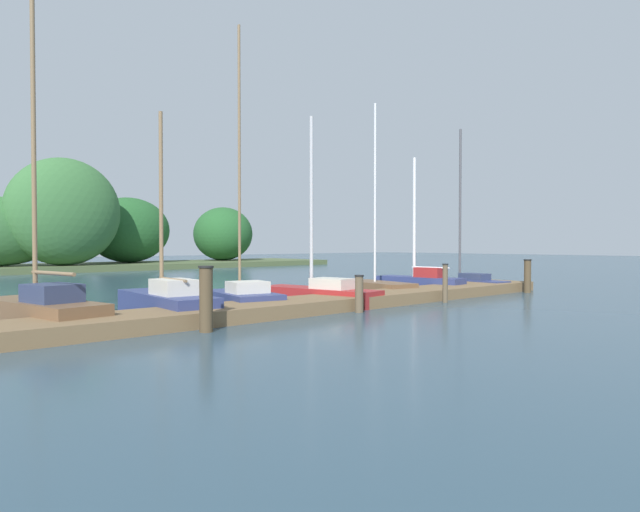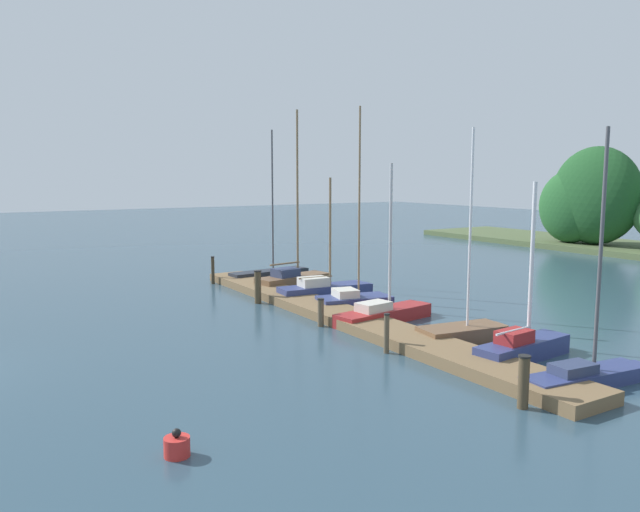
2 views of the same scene
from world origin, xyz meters
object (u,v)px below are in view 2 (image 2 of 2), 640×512
Objects in this scene: sailboat_5 at (465,331)px; mooring_piling_2 at (321,312)px; sailboat_3 at (355,299)px; mooring_piling_4 at (524,382)px; mooring_piling_1 at (258,287)px; channel_buoy_0 at (177,446)px; sailboat_6 at (525,345)px; sailboat_7 at (589,372)px; sailboat_2 at (326,289)px; sailboat_1 at (295,278)px; sailboat_4 at (386,312)px; sailboat_0 at (271,273)px; mooring_piling_0 at (213,270)px; mooring_piling_3 at (387,333)px.

mooring_piling_2 is at bearing 135.06° from sailboat_5.
sailboat_3 is 11.32m from mooring_piling_4.
channel_buoy_0 is (12.07, -7.58, -0.50)m from mooring_piling_1.
sailboat_3 is at bearing 45.05° from mooring_piling_1.
sailboat_7 is at bearing -106.18° from sailboat_6.
sailboat_7 is 10.41m from channel_buoy_0.
sailboat_3 is (2.33, -0.06, -0.02)m from sailboat_2.
sailboat_1 is 1.04× the size of sailboat_3.
channel_buoy_0 is at bearing -136.32° from sailboat_1.
sailboat_1 is 1.62× the size of sailboat_6.
sailboat_7 is (8.25, 0.16, -0.01)m from sailboat_4.
sailboat_1 reaches higher than sailboat_0.
sailboat_4 reaches higher than mooring_piling_0.
sailboat_7 is at bearing -86.30° from sailboat_2.
sailboat_2 is at bearing 85.11° from sailboat_6.
sailboat_0 is 1.47× the size of sailboat_6.
sailboat_4 reaches higher than channel_buoy_0.
sailboat_7 reaches higher than channel_buoy_0.
sailboat_7 is 4.70× the size of mooring_piling_1.
sailboat_2 is 2.33m from sailboat_3.
sailboat_2 is at bearing 167.36° from mooring_piling_4.
sailboat_3 is 8.76m from mooring_piling_0.
sailboat_4 is at bearing 75.34° from mooring_piling_2.
sailboat_5 reaches higher than mooring_piling_4.
sailboat_1 is 2.96m from sailboat_2.
sailboat_2 reaches higher than mooring_piling_1.
sailboat_3 is 4.16m from mooring_piling_1.
mooring_piling_3 is (-5.02, -2.62, 0.27)m from sailboat_7.
mooring_piling_2 is at bearing 179.28° from mooring_piling_4.
channel_buoy_0 is (0.81, -10.73, -0.21)m from sailboat_6.
mooring_piling_1 is 1.38× the size of mooring_piling_2.
sailboat_7 is (18.68, -0.48, 0.00)m from sailboat_0.
sailboat_6 is at bearing 10.27° from mooring_piling_0.
sailboat_5 is 4.98× the size of mooring_piling_0.
sailboat_6 reaches higher than mooring_piling_4.
sailboat_2 is at bearing 25.59° from mooring_piling_0.
mooring_piling_1 is at bearing -178.34° from mooring_piling_2.
mooring_piling_0 is (-10.79, -2.41, 0.33)m from sailboat_4.
mooring_piling_1 is at bearing 147.32° from sailboat_3.
sailboat_7 is (4.82, -0.44, 0.02)m from sailboat_5.
sailboat_2 is 5.19× the size of mooring_piling_2.
mooring_piling_0 is 1.12× the size of mooring_piling_3.
sailboat_0 is at bearing 162.70° from mooring_piling_2.
mooring_piling_0 is (-14.23, -3.00, 0.37)m from sailboat_5.
sailboat_0 is 16.26m from sailboat_6.
mooring_piling_0 is at bearing 156.11° from channel_buoy_0.
sailboat_3 is 6.56× the size of mooring_piling_3.
mooring_piling_0 is (-0.36, -3.05, 0.35)m from sailboat_0.
sailboat_0 is 13.86m from sailboat_5.
sailboat_1 reaches higher than sailboat_2.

